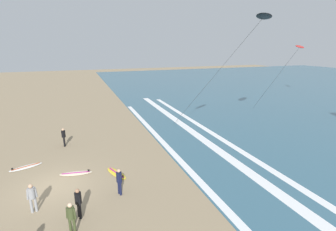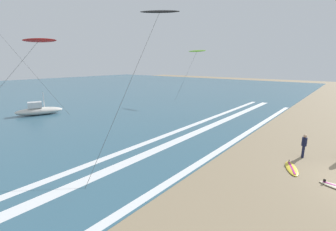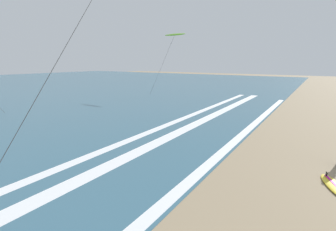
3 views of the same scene
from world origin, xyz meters
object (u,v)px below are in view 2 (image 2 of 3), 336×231
(kite_red_high_right, at_px, (39,41))
(offshore_boat, at_px, (39,110))
(surfer_background_far, at_px, (304,144))
(kite_black_mid_center, at_px, (160,12))
(kite_lime_high_left, at_px, (197,51))
(surfboard_foreground_flat, at_px, (292,168))

(kite_red_high_right, relative_size, offshore_boat, 1.54)
(surfer_background_far, bearing_deg, kite_black_mid_center, 101.22)
(kite_lime_high_left, distance_m, kite_black_mid_center, 19.75)
(kite_black_mid_center, distance_m, offshore_boat, 19.69)
(kite_red_high_right, distance_m, offshore_boat, 10.83)
(kite_lime_high_left, distance_m, offshore_boat, 24.35)
(kite_red_high_right, height_order, kite_black_mid_center, kite_black_mid_center)
(surfboard_foreground_flat, distance_m, kite_black_mid_center, 14.66)
(surfer_background_far, height_order, kite_black_mid_center, kite_black_mid_center)
(surfboard_foreground_flat, xyz_separation_m, kite_red_high_right, (-5.06, 20.13, 8.10))
(kite_red_high_right, bearing_deg, kite_lime_high_left, -4.60)
(surfboard_foreground_flat, height_order, kite_lime_high_left, kite_lime_high_left)
(surfer_background_far, xyz_separation_m, kite_black_mid_center, (-2.14, 10.80, 9.19))
(surfboard_foreground_flat, distance_m, kite_lime_high_left, 27.11)
(surfer_background_far, xyz_separation_m, surfboard_foreground_flat, (-2.44, 0.18, -0.91))
(kite_lime_high_left, relative_size, kite_black_mid_center, 0.78)
(surfer_background_far, bearing_deg, offshore_boat, 100.77)
(kite_red_high_right, bearing_deg, surfer_background_far, -69.72)
(surfboard_foreground_flat, height_order, offshore_boat, offshore_boat)
(offshore_boat, bearing_deg, surfer_background_far, -79.23)
(surfboard_foreground_flat, bearing_deg, surfer_background_far, -4.22)
(surfer_background_far, relative_size, kite_black_mid_center, 0.15)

